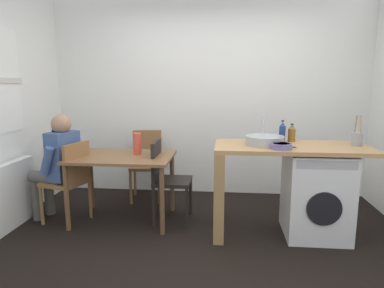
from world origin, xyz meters
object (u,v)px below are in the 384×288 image
at_px(chair_spare_by_wall, 147,161).
at_px(utensil_crock, 357,139).
at_px(washing_machine, 316,194).
at_px(mixing_bowl, 281,146).
at_px(vase, 137,144).
at_px(bottle_tall_green, 282,132).
at_px(bottle_squat_brown, 292,133).
at_px(chair_person_seat, 70,178).
at_px(chair_opposite, 166,176).
at_px(dining_table, 122,164).
at_px(seated_person, 58,162).

height_order(chair_spare_by_wall, utensil_crock, utensil_crock).
distance_m(washing_machine, mixing_bowl, 0.68).
height_order(utensil_crock, vase, utensil_crock).
relative_size(bottle_tall_green, bottle_squat_brown, 1.21).
xyz_separation_m(chair_person_seat, vase, (0.70, 0.22, 0.35)).
relative_size(chair_spare_by_wall, bottle_squat_brown, 4.82).
relative_size(chair_opposite, utensil_crock, 3.00).
bearing_deg(dining_table, utensil_crock, -3.05).
distance_m(bottle_squat_brown, utensil_crock, 0.62).
xyz_separation_m(seated_person, vase, (0.85, 0.18, 0.19)).
distance_m(chair_spare_by_wall, bottle_tall_green, 1.86).
distance_m(chair_opposite, utensil_crock, 2.00).
relative_size(seated_person, bottle_tall_green, 5.31).
distance_m(seated_person, bottle_squat_brown, 2.54).
xyz_separation_m(chair_spare_by_wall, bottle_tall_green, (1.62, -0.76, 0.51)).
height_order(chair_person_seat, chair_spare_by_wall, same).
height_order(dining_table, bottle_squat_brown, bottle_squat_brown).
relative_size(dining_table, utensil_crock, 3.67).
xyz_separation_m(chair_person_seat, bottle_tall_green, (2.26, 0.14, 0.51)).
xyz_separation_m(dining_table, chair_spare_by_wall, (0.09, 0.77, -0.14)).
distance_m(dining_table, chair_opposite, 0.50).
height_order(dining_table, chair_spare_by_wall, chair_spare_by_wall).
xyz_separation_m(chair_spare_by_wall, mixing_bowl, (1.55, -1.15, 0.44)).
xyz_separation_m(mixing_bowl, vase, (-1.49, 0.48, -0.09)).
bearing_deg(seated_person, mixing_bowl, -80.68).
bearing_deg(bottle_tall_green, chair_person_seat, -176.45).
relative_size(dining_table, chair_person_seat, 1.22).
bearing_deg(utensil_crock, chair_opposite, 174.70).
bearing_deg(dining_table, bottle_squat_brown, 1.68).
relative_size(chair_spare_by_wall, washing_machine, 1.05).
bearing_deg(washing_machine, mixing_bowl, -153.45).
bearing_deg(chair_opposite, mixing_bowl, 70.24).
relative_size(chair_spare_by_wall, bottle_tall_green, 3.98).
bearing_deg(mixing_bowl, chair_person_seat, 173.31).
relative_size(chair_person_seat, seated_person, 0.75).
bearing_deg(bottle_tall_green, dining_table, -179.37).
height_order(bottle_squat_brown, utensil_crock, utensil_crock).
relative_size(chair_opposite, vase, 3.79).
bearing_deg(chair_spare_by_wall, dining_table, 76.80).
bearing_deg(vase, mixing_bowl, -17.79).
bearing_deg(utensil_crock, mixing_bowl, -161.87).
distance_m(utensil_crock, vase, 2.27).
relative_size(chair_opposite, seated_person, 0.75).
xyz_separation_m(bottle_squat_brown, utensil_crock, (0.59, -0.18, -0.01)).
distance_m(washing_machine, utensil_crock, 0.67).
bearing_deg(washing_machine, dining_table, 174.93).
height_order(chair_opposite, bottle_squat_brown, bottle_squat_brown).
relative_size(seated_person, mixing_bowl, 6.07).
bearing_deg(chair_opposite, bottle_squat_brown, 90.57).
distance_m(seated_person, bottle_tall_green, 2.44).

